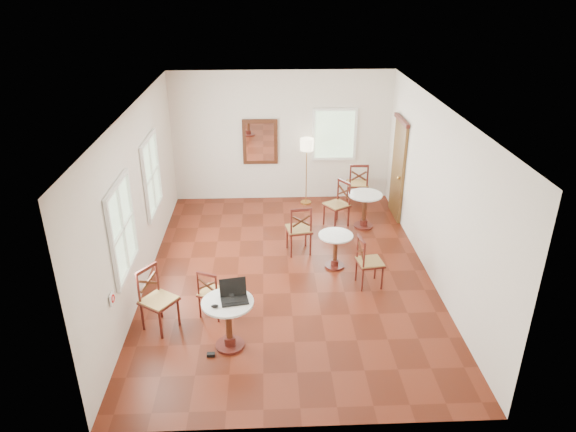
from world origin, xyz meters
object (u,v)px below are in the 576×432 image
object	(u,v)px
chair_back_b	(338,204)
navy_mug	(234,290)
cafe_table_near	(229,319)
chair_mid_a	(299,229)
cafe_table_mid	(335,247)
mouse	(215,306)
cafe_table_back	(365,207)
chair_mid_b	(368,262)
power_adapter	(211,355)
water_glass	(232,298)
chair_back_a	(358,184)
floor_lamp	(307,149)
chair_near_a	(212,292)
chair_near_b	(157,299)
laptop	(234,294)

from	to	relation	value
chair_back_b	navy_mug	xyz separation A→B (m)	(-1.97, -3.70, 0.34)
cafe_table_near	chair_mid_a	size ratio (longest dim) A/B	0.78
cafe_table_mid	cafe_table_near	bearing A→B (deg)	-129.41
mouse	chair_back_b	bearing A→B (deg)	54.03
cafe_table_back	chair_mid_a	bearing A→B (deg)	-143.73
cafe_table_back	chair_mid_a	distance (m)	1.79
chair_mid_b	power_adapter	bearing A→B (deg)	116.25
cafe_table_back	chair_mid_b	distance (m)	2.30
chair_mid_b	water_glass	world-z (taller)	chair_mid_b
mouse	power_adapter	size ratio (longest dim) A/B	0.94
chair_back_a	mouse	bearing A→B (deg)	64.80
chair_mid_a	power_adapter	xyz separation A→B (m)	(-1.43, -2.96, -0.47)
floor_lamp	navy_mug	bearing A→B (deg)	-105.91
chair_near_a	navy_mug	bearing A→B (deg)	148.16
water_glass	chair_near_b	bearing A→B (deg)	155.98
chair_near_a	navy_mug	distance (m)	0.80
cafe_table_back	chair_back_a	world-z (taller)	chair_back_a
cafe_table_mid	power_adapter	distance (m)	3.17
chair_back_a	laptop	xyz separation A→B (m)	(-2.57, -4.93, 0.33)
cafe_table_back	chair_near_b	xyz separation A→B (m)	(-3.70, -3.30, 0.03)
chair_back_a	chair_back_b	xyz separation A→B (m)	(-0.60, -1.09, -0.02)
chair_near_a	cafe_table_near	bearing A→B (deg)	135.15
cafe_table_back	chair_mid_a	xyz separation A→B (m)	(-1.44, -1.06, 0.03)
navy_mug	water_glass	bearing A→B (deg)	-95.06
chair_mid_b	chair_near_a	bearing A→B (deg)	98.15
chair_near_a	chair_mid_a	bearing A→B (deg)	-102.62
cafe_table_mid	mouse	distance (m)	3.06
chair_near_a	chair_mid_b	size ratio (longest dim) A/B	0.91
navy_mug	laptop	bearing A→B (deg)	-89.14
laptop	power_adapter	world-z (taller)	laptop
mouse	water_glass	bearing A→B (deg)	21.82
cafe_table_mid	navy_mug	size ratio (longest dim) A/B	5.16
power_adapter	chair_mid_a	bearing A→B (deg)	64.21
chair_mid_a	water_glass	xyz separation A→B (m)	(-1.11, -2.76, 0.34)
power_adapter	cafe_table_near	bearing A→B (deg)	37.84
water_glass	chair_back_a	bearing A→B (deg)	62.60
laptop	mouse	distance (m)	0.33
navy_mug	chair_back_b	bearing A→B (deg)	61.96
cafe_table_near	water_glass	bearing A→B (deg)	-2.57
chair_back_b	mouse	xyz separation A→B (m)	(-2.22, -4.05, 0.31)
cafe_table_mid	laptop	bearing A→B (deg)	-128.96
chair_back_b	navy_mug	bearing A→B (deg)	-60.88
cafe_table_back	chair_near_b	bearing A→B (deg)	-138.23
cafe_table_back	floor_lamp	distance (m)	1.93
water_glass	power_adapter	bearing A→B (deg)	-148.58
chair_mid_a	laptop	world-z (taller)	laptop
floor_lamp	power_adapter	size ratio (longest dim) A/B	13.91
cafe_table_mid	laptop	distance (m)	2.75
cafe_table_mid	water_glass	world-z (taller)	water_glass
chair_back_b	laptop	distance (m)	4.34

